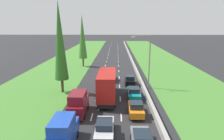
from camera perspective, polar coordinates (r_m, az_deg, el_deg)
ground_plane at (r=61.62m, az=0.18°, el=2.94°), size 300.00×300.00×0.00m
grass_verge_left at (r=63.13m, az=-11.40°, el=2.95°), size 14.00×140.00×0.04m
grass_verge_right at (r=63.01m, az=13.35°, el=2.83°), size 14.00×140.00×0.04m
median_barrier at (r=61.71m, az=5.48°, el=3.30°), size 0.44×120.00×0.85m
lane_markings at (r=61.62m, az=0.18°, el=2.95°), size 3.64×116.00×0.01m
orange_hatchback_right_lane_third at (r=24.54m, az=6.86°, el=-10.92°), size 1.74×3.90×1.72m
silver_sedan_centre_lane at (r=20.26m, az=-2.14°, el=-16.37°), size 1.82×4.50×1.64m
red_box_truck_centre_lane at (r=29.04m, az=-1.39°, el=-4.16°), size 2.46×9.40×4.18m
teal_sedan_right_lane at (r=29.90m, az=6.22°, el=-6.49°), size 1.82×4.50×1.64m
blue_van_left_lane at (r=18.95m, az=-13.80°, el=-16.97°), size 1.96×4.90×2.82m
maroon_van_left_lane at (r=24.73m, az=-9.63°, el=-9.41°), size 1.96×4.90×2.82m
silver_sedan_centre_lane_fourth at (r=38.88m, az=-0.53°, el=-1.81°), size 1.82×4.50×1.64m
black_hatchback_right_lane at (r=36.25m, az=5.11°, el=-2.92°), size 1.74×3.90×1.72m
poplar_tree_second at (r=31.76m, az=-14.71°, el=8.01°), size 2.16×2.16×14.33m
poplar_tree_third at (r=51.36m, az=-8.47°, el=9.33°), size 2.13×2.13×13.09m
street_light_mast at (r=33.77m, az=10.12°, el=3.39°), size 3.20×0.28×9.00m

